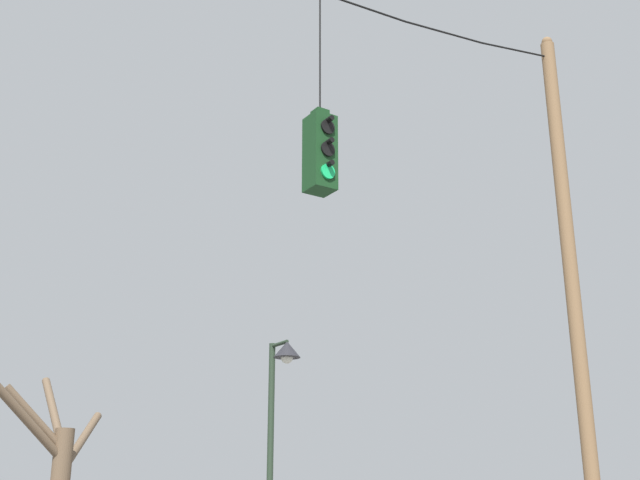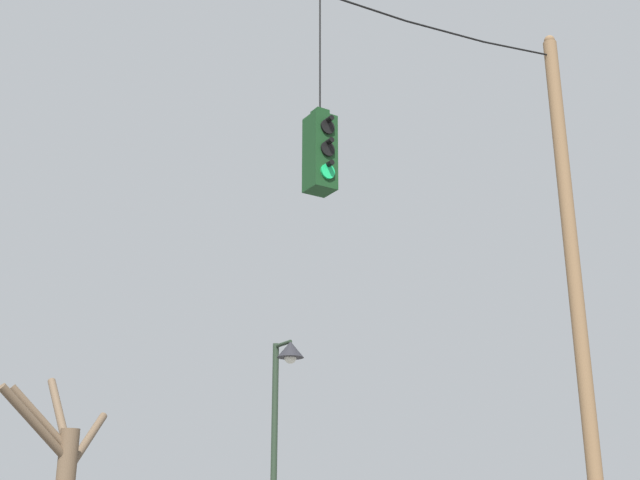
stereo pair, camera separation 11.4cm
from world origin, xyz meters
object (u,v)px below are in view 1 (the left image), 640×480
(traffic_light_over_intersection, at_px, (320,152))
(street_lamp, at_px, (280,397))
(utility_pole_right, at_px, (573,297))
(bare_tree, at_px, (56,476))

(traffic_light_over_intersection, height_order, street_lamp, traffic_light_over_intersection)
(utility_pole_right, height_order, traffic_light_over_intersection, utility_pole_right)
(traffic_light_over_intersection, relative_size, bare_tree, 0.69)
(street_lamp, bearing_deg, bare_tree, 125.57)
(traffic_light_over_intersection, bearing_deg, street_lamp, 64.62)
(traffic_light_over_intersection, distance_m, bare_tree, 9.85)
(street_lamp, bearing_deg, traffic_light_over_intersection, -115.38)
(utility_pole_right, relative_size, bare_tree, 2.14)
(utility_pole_right, xyz_separation_m, traffic_light_over_intersection, (-4.70, 0.00, 1.28))
(traffic_light_over_intersection, relative_size, street_lamp, 0.66)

